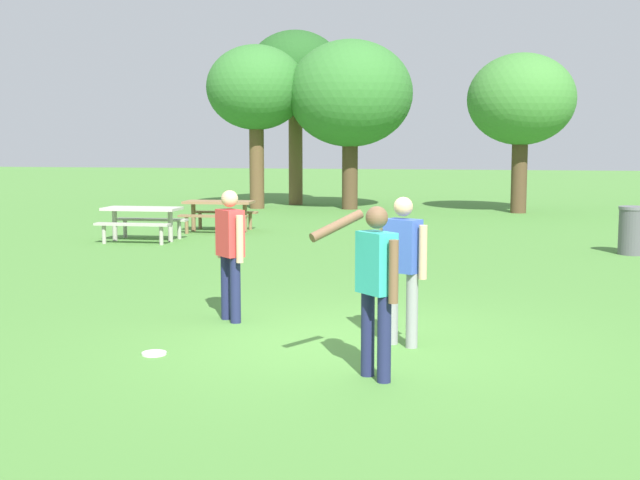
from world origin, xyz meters
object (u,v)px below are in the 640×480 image
tree_slender_mid (521,101)px  person_catcher (230,246)px  picnic_table_near (142,217)px  tree_far_right (350,94)px  tree_broad_center (295,74)px  person_bystander (403,261)px  picnic_table_far (219,209)px  tree_tall_left (256,89)px  frisbee (154,353)px  trash_can_beside_table (633,230)px  person_thrower (375,279)px

tree_slender_mid → person_catcher: bearing=-103.4°
picnic_table_near → tree_far_right: (3.12, 9.92, 3.23)m
tree_broad_center → tree_slender_mid: tree_broad_center is taller
person_bystander → picnic_table_far: 12.25m
person_catcher → picnic_table_far: (-3.44, 10.00, -0.38)m
tree_slender_mid → tree_far_right: bearing=175.5°
picnic_table_far → tree_tall_left: bearing=98.2°
picnic_table_far → tree_far_right: bearing=74.8°
person_catcher → tree_far_right: 17.90m
tree_far_right → person_catcher: bearing=-85.5°
picnic_table_near → tree_slender_mid: size_ratio=0.35×
picnic_table_near → tree_far_right: bearing=72.5°
frisbee → trash_can_beside_table: bearing=55.9°
person_thrower → tree_far_right: 20.32m
person_bystander → tree_tall_left: bearing=110.3°
picnic_table_far → trash_can_beside_table: trash_can_beside_table is taller
person_catcher → trash_can_beside_table: person_catcher is taller
frisbee → trash_can_beside_table: size_ratio=0.27×
picnic_table_near → tree_broad_center: 12.31m
frisbee → tree_far_right: 19.77m
person_thrower → tree_tall_left: tree_tall_left is taller
frisbee → tree_slender_mid: 19.76m
person_thrower → person_bystander: (0.12, 1.35, -0.02)m
frisbee → picnic_table_near: bearing=113.9°
picnic_table_near → tree_tall_left: tree_tall_left is taller
person_catcher → tree_slender_mid: tree_slender_mid is taller
person_thrower → tree_broad_center: 22.54m
person_catcher → tree_tall_left: size_ratio=0.30×
person_bystander → tree_far_right: (-3.60, 18.47, 2.85)m
person_thrower → person_catcher: size_ratio=1.00×
person_bystander → picnic_table_near: person_bystander is taller
frisbee → person_catcher: bearing=80.4°
tree_broad_center → tree_far_right: (2.24, -1.67, -0.83)m
picnic_table_near → trash_can_beside_table: 10.48m
tree_far_right → picnic_table_far: bearing=-105.2°
frisbee → tree_slender_mid: bearing=76.9°
person_thrower → tree_slender_mid: tree_slender_mid is taller
tree_far_right → tree_slender_mid: tree_far_right is taller
tree_slender_mid → picnic_table_far: bearing=-136.4°
person_bystander → tree_slender_mid: 18.32m
picnic_table_far → tree_slender_mid: 10.83m
person_thrower → picnic_table_near: person_thrower is taller
tree_far_right → tree_slender_mid: bearing=-4.5°
picnic_table_near → picnic_table_far: bearing=65.5°
picnic_table_far → tree_slender_mid: bearing=43.6°
tree_broad_center → tree_slender_mid: 8.08m
person_thrower → tree_broad_center: bearing=104.9°
person_thrower → frisbee: size_ratio=6.32×
person_thrower → frisbee: 2.62m
trash_can_beside_table → tree_far_right: (-7.36, 10.08, 3.31)m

